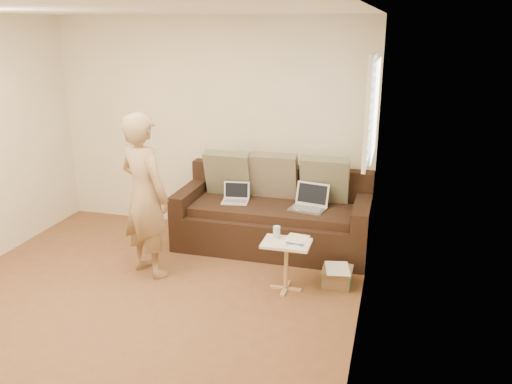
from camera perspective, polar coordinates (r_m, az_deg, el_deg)
floor at (r=5.01m, az=-13.48°, el=-12.61°), size 4.50×4.50×0.00m
ceiling at (r=4.34m, az=-16.09°, el=18.53°), size 4.50×4.50×0.00m
wall_back at (r=6.49m, az=-4.88°, el=7.19°), size 4.00×0.00×4.00m
wall_right at (r=3.93m, az=11.57°, el=-0.29°), size 0.00×4.50×4.50m
window_blinds at (r=5.31m, az=12.51°, el=8.80°), size 0.12×0.88×1.08m
sofa at (r=6.04m, az=1.85°, el=-2.22°), size 2.20×0.95×0.85m
pillow_left at (r=6.26m, az=-3.03°, el=2.03°), size 0.55×0.29×0.57m
pillow_mid at (r=6.16m, az=1.97°, el=1.77°), size 0.55×0.27×0.57m
pillow_right at (r=6.05m, az=7.49°, el=1.31°), size 0.55×0.28×0.57m
laptop_silver at (r=5.87m, az=5.62°, el=-1.92°), size 0.43×0.34×0.26m
laptop_white at (r=6.08m, az=-2.29°, el=-1.14°), size 0.33×0.26×0.22m
person at (r=5.38m, az=-12.01°, el=-0.37°), size 0.74×0.64×1.70m
side_table at (r=5.15m, az=3.28°, el=-8.03°), size 0.46×0.32×0.51m
drinking_glass at (r=5.11m, az=2.26°, el=-4.39°), size 0.07×0.07×0.12m
scissors at (r=4.98m, az=4.23°, el=-5.68°), size 0.18×0.10×0.02m
paper_on_table at (r=5.10m, az=4.30°, el=-5.20°), size 0.25×0.33×0.00m
striped_box at (r=5.35m, az=8.81°, el=-9.10°), size 0.29×0.29×0.19m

